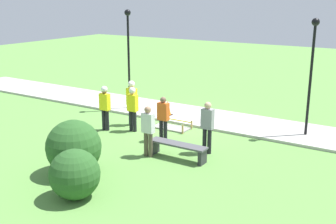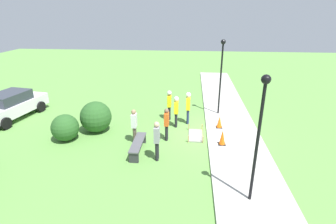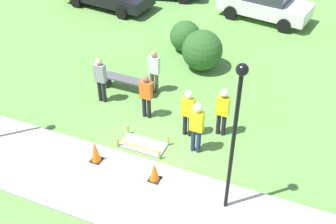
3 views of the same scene
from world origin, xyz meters
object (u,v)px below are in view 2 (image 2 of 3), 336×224
traffic_cone_near_patch (222,137)px  parked_car_white (10,105)px  bystander_in_gray_shirt (134,124)px  lamppost_near (221,67)px  bystander_in_white_shirt (157,139)px  lamppost_far (260,124)px  worker_trainee (169,103)px  traffic_cone_far_patch (219,122)px  worker_supervisor (188,105)px  bystander_in_orange_shirt (167,123)px  park_bench (138,145)px  worker_assistant (176,109)px

traffic_cone_near_patch → parked_car_white: 12.29m
bystander_in_gray_shirt → lamppost_near: bearing=-47.1°
bystander_in_white_shirt → lamppost_far: 4.56m
worker_trainee → bystander_in_gray_shirt: worker_trainee is taller
worker_trainee → lamppost_near: lamppost_near is taller
traffic_cone_near_patch → traffic_cone_far_patch: 1.94m
traffic_cone_near_patch → lamppost_near: (4.09, -0.17, 2.47)m
worker_supervisor → traffic_cone_near_patch: bearing=-147.1°
lamppost_near → bystander_in_white_shirt: bearing=151.0°
worker_trainee → bystander_in_white_shirt: bystander_in_white_shirt is taller
bystander_in_orange_shirt → bystander_in_white_shirt: 1.89m
worker_supervisor → bystander_in_orange_shirt: worker_supervisor is taller
bystander_in_gray_shirt → traffic_cone_near_patch: bearing=-90.6°
bystander_in_white_shirt → traffic_cone_far_patch: bearing=-40.9°
traffic_cone_near_patch → lamppost_far: (-3.80, -0.55, 2.38)m
bystander_in_orange_shirt → bystander_in_gray_shirt: bearing=104.5°
park_bench → parked_car_white: 8.86m
lamppost_far → bystander_in_orange_shirt: bearing=37.2°
worker_trainee → bystander_in_gray_shirt: (-3.01, 1.41, -0.09)m
traffic_cone_near_patch → park_bench: size_ratio=0.37×
bystander_in_gray_shirt → parked_car_white: 8.23m
worker_assistant → bystander_in_orange_shirt: worker_assistant is taller
lamppost_far → worker_supervisor: bearing=19.1°
worker_supervisor → bystander_in_gray_shirt: size_ratio=1.08×
worker_supervisor → lamppost_near: (1.51, -1.84, 1.84)m
traffic_cone_far_patch → worker_trainee: 3.08m
traffic_cone_near_patch → lamppost_near: lamppost_near is taller
lamppost_far → worker_assistant: bearing=25.9°
parked_car_white → bystander_in_orange_shirt: bearing=-92.2°
worker_supervisor → worker_assistant: 0.82m
worker_supervisor → worker_trainee: size_ratio=1.04×
traffic_cone_near_patch → bystander_in_orange_shirt: bystander_in_orange_shirt is taller
worker_assistant → bystander_in_orange_shirt: 1.67m
traffic_cone_near_patch → traffic_cone_far_patch: bearing=-1.3°
worker_trainee → bystander_in_gray_shirt: 3.32m
bystander_in_gray_shirt → parked_car_white: (2.34, 7.88, -0.15)m
traffic_cone_far_patch → worker_supervisor: bearing=69.6°
bystander_in_orange_shirt → worker_trainee: bearing=2.1°
bystander_in_orange_shirt → park_bench: bearing=138.2°
lamppost_near → parked_car_white: (-1.70, 12.23, -2.13)m
worker_trainee → lamppost_near: size_ratio=0.40×
worker_trainee → parked_car_white: worker_trainee is taller
worker_trainee → parked_car_white: bearing=94.1°
worker_assistant → bystander_in_gray_shirt: 2.76m
worker_assistant → bystander_in_white_shirt: bystander_in_white_shirt is taller
bystander_in_gray_shirt → lamppost_near: (4.04, -4.35, 1.98)m
worker_trainee → lamppost_far: (-6.85, -3.30, 1.80)m
bystander_in_gray_shirt → bystander_in_white_shirt: bystander_in_white_shirt is taller
lamppost_near → parked_car_white: 12.53m
worker_trainee → lamppost_far: 7.81m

